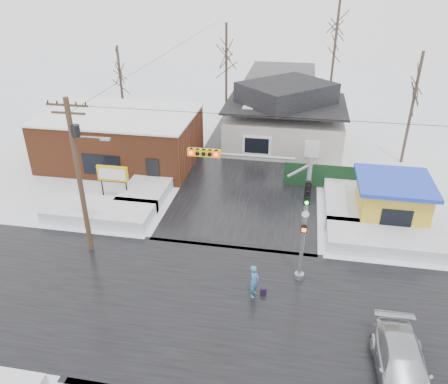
% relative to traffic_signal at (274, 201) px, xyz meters
% --- Properties ---
extents(ground, '(120.00, 120.00, 0.00)m').
position_rel_traffic_signal_xyz_m(ground, '(-2.43, -2.97, -4.54)').
color(ground, white).
rests_on(ground, ground).
extents(road_ns, '(10.00, 120.00, 0.02)m').
position_rel_traffic_signal_xyz_m(road_ns, '(-2.43, -2.97, -4.53)').
color(road_ns, black).
rests_on(road_ns, ground).
extents(road_ew, '(120.00, 10.00, 0.02)m').
position_rel_traffic_signal_xyz_m(road_ew, '(-2.43, -2.97, -4.53)').
color(road_ew, black).
rests_on(road_ew, ground).
extents(snowbank_nw, '(7.00, 3.00, 0.80)m').
position_rel_traffic_signal_xyz_m(snowbank_nw, '(-11.43, 4.03, -4.14)').
color(snowbank_nw, white).
rests_on(snowbank_nw, ground).
extents(snowbank_ne, '(7.00, 3.00, 0.80)m').
position_rel_traffic_signal_xyz_m(snowbank_ne, '(6.57, 4.03, -4.14)').
color(snowbank_ne, white).
rests_on(snowbank_ne, ground).
extents(snowbank_nside_w, '(3.00, 8.00, 0.80)m').
position_rel_traffic_signal_xyz_m(snowbank_nside_w, '(-9.43, 9.03, -4.14)').
color(snowbank_nside_w, white).
rests_on(snowbank_nside_w, ground).
extents(snowbank_nside_e, '(3.00, 8.00, 0.80)m').
position_rel_traffic_signal_xyz_m(snowbank_nside_e, '(4.57, 9.03, -4.14)').
color(snowbank_nside_e, white).
rests_on(snowbank_nside_e, ground).
extents(traffic_signal, '(6.05, 0.68, 7.00)m').
position_rel_traffic_signal_xyz_m(traffic_signal, '(0.00, 0.00, 0.00)').
color(traffic_signal, gray).
rests_on(traffic_signal, ground).
extents(utility_pole, '(3.15, 0.44, 9.00)m').
position_rel_traffic_signal_xyz_m(utility_pole, '(-10.36, 0.53, 0.57)').
color(utility_pole, '#382619').
rests_on(utility_pole, ground).
extents(brick_building, '(12.20, 8.20, 4.12)m').
position_rel_traffic_signal_xyz_m(brick_building, '(-13.43, 13.03, -2.46)').
color(brick_building, brown).
rests_on(brick_building, ground).
extents(marquee_sign, '(2.20, 0.21, 2.55)m').
position_rel_traffic_signal_xyz_m(marquee_sign, '(-11.43, 6.53, -2.62)').
color(marquee_sign, black).
rests_on(marquee_sign, ground).
extents(house, '(10.40, 8.40, 5.76)m').
position_rel_traffic_signal_xyz_m(house, '(-0.43, 19.03, -1.92)').
color(house, beige).
rests_on(house, ground).
extents(kiosk, '(4.60, 4.60, 2.88)m').
position_rel_traffic_signal_xyz_m(kiosk, '(7.07, 7.03, -3.08)').
color(kiosk, gold).
rests_on(kiosk, ground).
extents(fence, '(8.00, 0.12, 1.80)m').
position_rel_traffic_signal_xyz_m(fence, '(4.07, 11.03, -3.64)').
color(fence, black).
rests_on(fence, ground).
extents(tree_far_left, '(3.00, 3.00, 10.00)m').
position_rel_traffic_signal_xyz_m(tree_far_left, '(-6.43, 23.03, 3.41)').
color(tree_far_left, '#332821').
rests_on(tree_far_left, ground).
extents(tree_far_mid, '(3.00, 3.00, 12.00)m').
position_rel_traffic_signal_xyz_m(tree_far_mid, '(3.57, 25.03, 5.00)').
color(tree_far_mid, '#332821').
rests_on(tree_far_mid, ground).
extents(tree_far_right, '(3.00, 3.00, 9.00)m').
position_rel_traffic_signal_xyz_m(tree_far_right, '(9.57, 17.03, 2.62)').
color(tree_far_right, '#332821').
rests_on(tree_far_right, ground).
extents(tree_far_west, '(3.00, 3.00, 8.00)m').
position_rel_traffic_signal_xyz_m(tree_far_west, '(-16.43, 21.03, 1.82)').
color(tree_far_west, '#332821').
rests_on(tree_far_west, ground).
extents(pedestrian, '(0.58, 0.74, 1.78)m').
position_rel_traffic_signal_xyz_m(pedestrian, '(-0.63, -1.76, -3.65)').
color(pedestrian, teal).
rests_on(pedestrian, ground).
extents(car, '(2.05, 4.92, 1.42)m').
position_rel_traffic_signal_xyz_m(car, '(5.69, -5.71, -3.83)').
color(car, '#B6B9BE').
rests_on(car, ground).
extents(shopping_bag, '(0.30, 0.20, 0.35)m').
position_rel_traffic_signal_xyz_m(shopping_bag, '(-0.16, -1.64, -4.36)').
color(shopping_bag, black).
rests_on(shopping_bag, ground).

